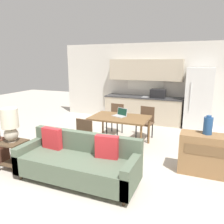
{
  "coord_description": "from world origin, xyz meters",
  "views": [
    {
      "loc": [
        1.81,
        -2.99,
        2.07
      ],
      "look_at": [
        -0.03,
        1.5,
        0.95
      ],
      "focal_mm": 35.0,
      "sensor_mm": 36.0,
      "label": 1
    }
  ],
  "objects": [
    {
      "name": "table_lamp",
      "position": [
        -1.49,
        -0.03,
        0.92
      ],
      "size": [
        0.32,
        0.32,
        0.66
      ],
      "color": "#B2A893",
      "rests_on": "side_table"
    },
    {
      "name": "dining_chair_far_right",
      "position": [
        0.48,
        2.7,
        0.49
      ],
      "size": [
        0.47,
        0.47,
        0.87
      ],
      "rotation": [
        0.0,
        0.0,
        -0.13
      ],
      "color": "brown",
      "rests_on": "ground_plane"
    },
    {
      "name": "dining_chair_near_left",
      "position": [
        -0.44,
        1.08,
        0.49
      ],
      "size": [
        0.45,
        0.45,
        0.87
      ],
      "rotation": [
        0.0,
        0.0,
        3.07
      ],
      "color": "brown",
      "rests_on": "ground_plane"
    },
    {
      "name": "wall_back",
      "position": [
        -0.0,
        4.63,
        1.35
      ],
      "size": [
        6.4,
        0.07,
        2.7
      ],
      "color": "silver",
      "rests_on": "ground_plane"
    },
    {
      "name": "refrigerator",
      "position": [
        1.77,
        4.24,
        0.95
      ],
      "size": [
        0.8,
        0.7,
        1.9
      ],
      "color": "white",
      "rests_on": "ground_plane"
    },
    {
      "name": "dining_table",
      "position": [
        0.01,
        1.91,
        0.68
      ],
      "size": [
        1.42,
        0.91,
        0.74
      ],
      "color": "brown",
      "rests_on": "ground_plane"
    },
    {
      "name": "couch",
      "position": [
        -0.09,
        0.1,
        0.34
      ],
      "size": [
        2.16,
        0.8,
        0.85
      ],
      "color": "#3D2D1E",
      "rests_on": "ground_plane"
    },
    {
      "name": "side_table",
      "position": [
        -1.49,
        -0.02,
        0.37
      ],
      "size": [
        0.45,
        0.45,
        0.56
      ],
      "color": "brown",
      "rests_on": "ground_plane"
    },
    {
      "name": "dining_chair_far_left",
      "position": [
        -0.43,
        2.77,
        0.49
      ],
      "size": [
        0.45,
        0.45,
        0.87
      ],
      "rotation": [
        0.0,
        0.0,
        -0.07
      ],
      "color": "brown",
      "rests_on": "ground_plane"
    },
    {
      "name": "vase",
      "position": [
        1.99,
        1.21,
        0.94
      ],
      "size": [
        0.16,
        0.16,
        0.35
      ],
      "color": "#234C84",
      "rests_on": "credenza"
    },
    {
      "name": "laptop",
      "position": [
        -0.0,
        2.0,
        0.79
      ],
      "size": [
        0.39,
        0.36,
        0.2
      ],
      "rotation": [
        0.0,
        0.0,
        -0.4
      ],
      "color": "#B7BABC",
      "rests_on": "dining_table"
    },
    {
      "name": "kitchen_counter",
      "position": [
        0.01,
        4.33,
        0.84
      ],
      "size": [
        2.65,
        0.65,
        2.15
      ],
      "color": "beige",
      "rests_on": "ground_plane"
    },
    {
      "name": "ground_plane",
      "position": [
        0.0,
        0.0,
        0.0
      ],
      "size": [
        20.0,
        20.0,
        0.0
      ],
      "primitive_type": "plane",
      "color": "beige"
    },
    {
      "name": "credenza",
      "position": [
        2.0,
        1.17,
        0.39
      ],
      "size": [
        0.96,
        0.42,
        0.77
      ],
      "color": "olive",
      "rests_on": "ground_plane"
    }
  ]
}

